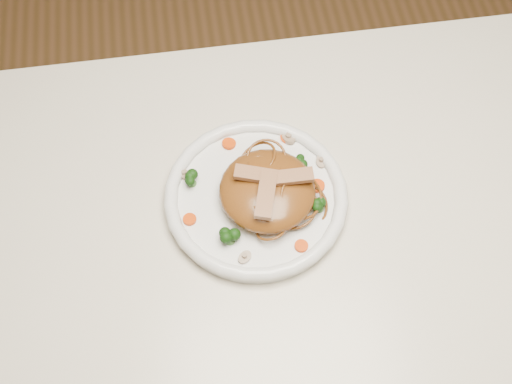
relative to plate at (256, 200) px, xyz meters
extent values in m
plane|color=brown|center=(0.08, -0.09, -0.76)|extent=(4.00, 4.00, 0.00)
cube|color=beige|center=(0.08, -0.09, -0.03)|extent=(1.20, 0.80, 0.04)
cylinder|color=brown|center=(-0.46, 0.25, -0.40)|extent=(0.06, 0.06, 0.71)
cylinder|color=white|center=(0.00, 0.00, 0.00)|extent=(0.29, 0.29, 0.02)
ellipsoid|color=brown|center=(0.02, -0.01, 0.03)|extent=(0.18, 0.18, 0.04)
cube|color=#A6754E|center=(0.05, 0.00, 0.06)|extent=(0.06, 0.02, 0.01)
cube|color=#A6754E|center=(0.00, 0.01, 0.06)|extent=(0.07, 0.04, 0.01)
cube|color=#A6754E|center=(0.01, -0.03, 0.06)|extent=(0.04, 0.07, 0.01)
cylinder|color=#ED3A08|center=(0.06, 0.09, 0.01)|extent=(0.03, 0.03, 0.00)
cylinder|color=#ED3A08|center=(-0.10, -0.02, 0.01)|extent=(0.02, 0.02, 0.00)
cylinder|color=#ED3A08|center=(0.09, 0.00, 0.01)|extent=(0.03, 0.03, 0.00)
cylinder|color=#ED3A08|center=(-0.03, 0.10, 0.01)|extent=(0.02, 0.02, 0.00)
cylinder|color=#ED3A08|center=(0.05, -0.09, 0.01)|extent=(0.02, 0.02, 0.00)
cylinder|color=tan|center=(-0.03, -0.09, 0.01)|extent=(0.03, 0.03, 0.01)
cylinder|color=tan|center=(0.10, 0.04, 0.01)|extent=(0.03, 0.03, 0.01)
cylinder|color=tan|center=(-0.10, 0.05, 0.01)|extent=(0.03, 0.03, 0.01)
cylinder|color=tan|center=(0.06, 0.09, 0.01)|extent=(0.03, 0.03, 0.01)
camera|label=1|loc=(-0.07, -0.47, 0.85)|focal=46.79mm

